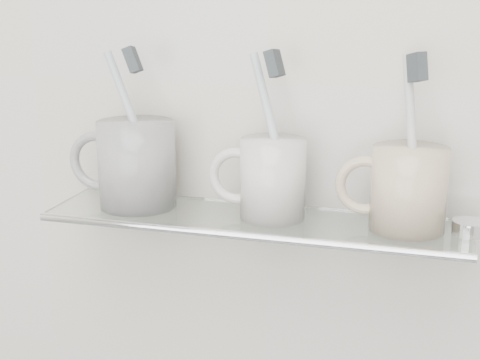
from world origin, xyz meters
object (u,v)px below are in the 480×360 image
(mug_center, at_px, (273,179))
(mug_right, at_px, (409,189))
(mug_left, at_px, (137,164))
(shelf_glass, at_px, (253,220))

(mug_center, relative_size, mug_right, 1.01)
(mug_left, bearing_deg, shelf_glass, 5.40)
(mug_right, bearing_deg, shelf_glass, -171.25)
(shelf_glass, height_order, mug_right, mug_right)
(shelf_glass, bearing_deg, mug_center, 12.57)
(mug_right, bearing_deg, mug_center, -172.87)
(shelf_glass, xyz_separation_m, mug_center, (0.02, 0.00, 0.05))
(shelf_glass, xyz_separation_m, mug_left, (-0.15, 0.00, 0.06))
(mug_center, bearing_deg, mug_left, -155.19)
(mug_left, xyz_separation_m, mug_right, (0.33, 0.00, -0.01))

